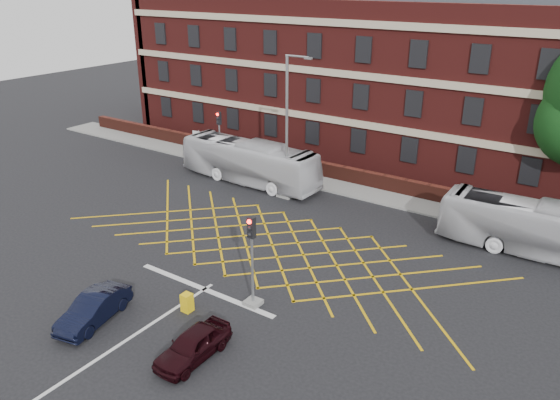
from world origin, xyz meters
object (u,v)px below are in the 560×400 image
Objects in this scene: traffic_light_far at (220,145)px; utility_cabinet at (187,303)px; bus_left at (249,162)px; car_navy at (94,309)px; direction_signs at (198,140)px; bus_right at (542,230)px; car_maroon at (193,345)px; traffic_light_near at (252,270)px; street_lamp at (288,150)px.

traffic_light_far is 5.07× the size of utility_cabinet.
traffic_light_far is at bearing 72.34° from bus_left.
car_navy is 1.68× the size of direction_signs.
bus_right is 18.39m from utility_cabinet.
bus_left reaches higher than utility_cabinet.
bus_right is 22.97m from traffic_light_far.
traffic_light_far reaches higher than utility_cabinet.
bus_right is 3.01× the size of car_maroon.
bus_right is at bearing -5.11° from direction_signs.
bus_right is 2.41× the size of traffic_light_near.
bus_right is at bearing -3.52° from traffic_light_far.
car_navy is at bearing -134.20° from utility_cabinet.
bus_right is 15.49m from street_lamp.
traffic_light_far is (-8.68, 18.48, 1.15)m from car_navy.
utility_cabinet is at bearing 138.78° from bus_right.
traffic_light_near is 19.19m from traffic_light_far.
bus_left is at bearing -18.31° from direction_signs.
traffic_light_near is at bearing 140.03° from bus_right.
bus_left is 15.63m from traffic_light_near.
bus_right is 1.12× the size of street_lamp.
car_maroon is 4.38m from traffic_light_near.
utility_cabinet is (-2.07, -2.02, -1.34)m from traffic_light_near.
traffic_light_near is 1.00× the size of traffic_light_far.
traffic_light_near is at bearing -62.94° from street_lamp.
traffic_light_far reaches higher than car_navy.
car_maroon is 22.61m from traffic_light_far.
direction_signs is at bearing 163.28° from traffic_light_far.
car_maroon is 0.80× the size of traffic_light_near.
car_maroon is at bearing -85.50° from traffic_light_near.
bus_left is at bearing -19.54° from traffic_light_far.
traffic_light_far is (-13.46, 13.68, 0.00)m from traffic_light_near.
utility_cabinet is (11.39, -15.70, -1.34)m from traffic_light_far.
street_lamp is 10.91× the size of utility_cabinet.
car_maroon is 1.56× the size of direction_signs.
street_lamp is 14.38m from utility_cabinet.
direction_signs is 2.61× the size of utility_cabinet.
traffic_light_far is (-3.84, 1.36, 0.27)m from bus_left.
utility_cabinet is (-11.53, -14.29, -1.01)m from bus_right.
direction_signs is (-3.04, 0.91, -0.39)m from traffic_light_far.
direction_signs reaches higher than utility_cabinet.
car_maroon is at bearing -42.32° from utility_cabinet.
bus_right is 22.25m from car_navy.
bus_right is at bearing 2.66° from street_lamp.
street_lamp reaches higher than traffic_light_near.
car_maroon is at bearing -68.42° from street_lamp.
car_navy is 22.68m from direction_signs.
street_lamp is (-5.90, 11.56, 1.42)m from traffic_light_near.
bus_right is 15.50m from traffic_light_near.
traffic_light_near is at bearing 32.46° from car_navy.
traffic_light_far is 3.20m from direction_signs.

